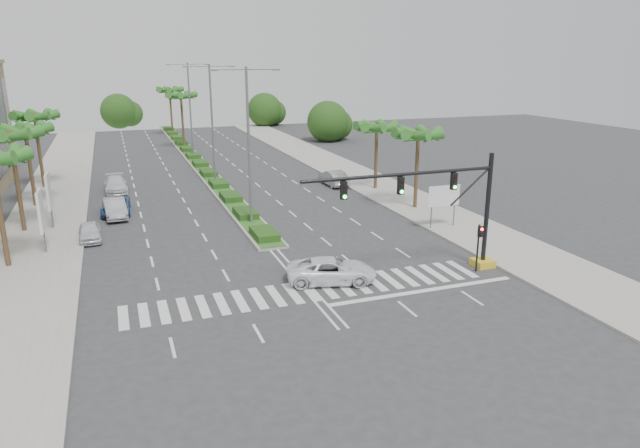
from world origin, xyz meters
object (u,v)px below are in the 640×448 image
Objects in this scene: car_parked_b at (115,208)px; car_right at (333,178)px; car_crossing at (331,270)px; car_parked_a at (90,232)px; car_parked_c at (116,206)px; car_parked_d at (116,184)px.

car_parked_b is 1.00× the size of car_right.
car_right reaches higher than car_crossing.
car_parked_c is (1.90, 7.00, 0.05)m from car_parked_a.
car_parked_c is at bearing 82.53° from car_parked_b.
car_parked_d is 0.96× the size of car_crossing.
car_right is at bearing 13.26° from car_parked_c.
car_parked_a is 0.73× the size of car_crossing.
car_parked_b is 22.40m from car_crossing.
car_parked_c is at bearing 8.27° from car_right.
car_crossing is at bearing -62.78° from car_parked_b.
car_parked_d is at bearing 36.98° from car_crossing.
car_right is at bearing -13.74° from car_parked_d.
car_parked_c reaches higher than car_parked_a.
car_parked_d is at bearing 91.38° from car_parked_c.
car_parked_d is (2.07, 15.66, 0.08)m from car_parked_a.
car_crossing is (11.34, -28.99, -0.00)m from car_parked_d.
car_parked_a is 7.26m from car_parked_c.
car_right is (23.05, 11.00, 0.13)m from car_parked_a.
car_parked_a is at bearing 23.08° from car_right.
car_crossing reaches higher than car_parked_c.
car_crossing is at bearing 65.97° from car_right.
car_parked_b is 1.17m from car_parked_c.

